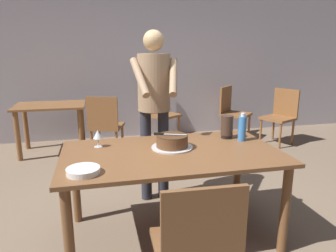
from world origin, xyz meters
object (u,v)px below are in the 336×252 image
at_px(plate_stack, 83,171).
at_px(water_bottle, 242,128).
at_px(background_chair_3, 161,111).
at_px(cake_on_platter, 172,142).
at_px(main_dining_table, 172,163).
at_px(hurricane_lamp, 227,127).
at_px(background_table, 51,115).
at_px(person_cutting_cake, 154,98).
at_px(chair_near_side, 196,246).
at_px(wine_glass_near, 98,135).
at_px(background_chair_0, 281,114).
at_px(background_chair_2, 105,123).
at_px(background_chair_1, 232,110).
at_px(cake_knife, 163,134).

xyz_separation_m(plate_stack, water_bottle, (1.35, 0.46, 0.09)).
bearing_deg(water_bottle, background_chair_3, 93.55).
relative_size(cake_on_platter, background_chair_3, 0.38).
relative_size(main_dining_table, cake_on_platter, 5.06).
xyz_separation_m(hurricane_lamp, background_table, (-1.82, 2.26, -0.28)).
bearing_deg(person_cutting_cake, background_table, 124.06).
relative_size(water_bottle, hurricane_lamp, 1.19).
xyz_separation_m(main_dining_table, water_bottle, (0.68, 0.16, 0.21)).
bearing_deg(hurricane_lamp, chair_near_side, -120.05).
bearing_deg(chair_near_side, background_chair_3, 81.17).
distance_m(plate_stack, wine_glass_near, 0.58).
bearing_deg(background_chair_0, main_dining_table, -137.57).
bearing_deg(wine_glass_near, background_chair_2, 86.73).
xyz_separation_m(background_table, background_chair_3, (1.75, 0.36, -0.09)).
bearing_deg(background_chair_3, background_chair_1, -10.07).
distance_m(cake_on_platter, background_chair_3, 2.85).
distance_m(plate_stack, background_chair_0, 3.95).
bearing_deg(cake_on_platter, cake_knife, 159.45).
distance_m(chair_near_side, background_chair_0, 3.91).
relative_size(cake_on_platter, background_chair_2, 0.38).
relative_size(wine_glass_near, background_chair_3, 0.16).
relative_size(chair_near_side, background_chair_3, 1.00).
distance_m(plate_stack, chair_near_side, 0.87).
height_order(main_dining_table, background_chair_2, background_chair_2).
bearing_deg(plate_stack, cake_knife, 33.71).
distance_m(hurricane_lamp, background_chair_2, 2.20).
xyz_separation_m(cake_on_platter, water_bottle, (0.65, 0.07, 0.06)).
xyz_separation_m(main_dining_table, cake_on_platter, (0.03, 0.09, 0.15)).
xyz_separation_m(cake_on_platter, plate_stack, (-0.70, -0.40, -0.03)).
xyz_separation_m(hurricane_lamp, background_chair_0, (1.80, 1.92, -0.37)).
bearing_deg(background_chair_3, cake_on_platter, -99.90).
relative_size(person_cutting_cake, background_chair_3, 1.91).
bearing_deg(main_dining_table, wine_glass_near, 155.86).
xyz_separation_m(plate_stack, background_chair_3, (1.18, 3.18, -0.28)).
xyz_separation_m(wine_glass_near, chair_near_side, (0.50, -1.12, -0.36)).
xyz_separation_m(water_bottle, background_chair_3, (-0.17, 2.72, -0.37)).
height_order(main_dining_table, chair_near_side, chair_near_side).
relative_size(cake_on_platter, chair_near_side, 0.38).
height_order(hurricane_lamp, background_table, hurricane_lamp).
xyz_separation_m(main_dining_table, person_cutting_cake, (-0.01, 0.70, 0.42)).
bearing_deg(cake_on_platter, wine_glass_near, 164.32).
bearing_deg(background_chair_1, main_dining_table, -123.15).
height_order(cake_on_platter, person_cutting_cake, person_cutting_cake).
height_order(cake_knife, wine_glass_near, wine_glass_near).
relative_size(cake_on_platter, background_chair_1, 0.38).
bearing_deg(background_chair_1, chair_near_side, -117.14).
bearing_deg(background_chair_3, background_table, -168.47).
distance_m(cake_knife, background_chair_1, 3.13).
xyz_separation_m(person_cutting_cake, background_chair_2, (-0.45, 1.47, -0.58)).
relative_size(hurricane_lamp, background_chair_2, 0.23).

